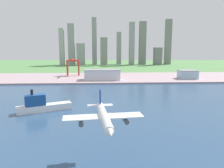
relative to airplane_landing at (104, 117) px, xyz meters
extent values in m
plane|color=#588D4F|center=(11.91, 125.57, -26.58)|extent=(2400.00, 2400.00, 0.00)
cube|color=#2D4C70|center=(11.91, 65.57, -26.50)|extent=(840.00, 360.00, 0.15)
cube|color=#AD959C|center=(11.91, 315.57, -25.33)|extent=(840.00, 140.00, 2.50)
cylinder|color=silver|center=(-0.04, 0.41, 0.14)|extent=(8.23, 38.01, 4.18)
cone|color=silver|center=(2.18, -20.03, 0.14)|extent=(4.44, 4.99, 3.97)
cube|color=silver|center=(-0.25, 2.29, -0.48)|extent=(38.97, 12.40, 0.50)
cube|color=#193899|center=(-1.88, 17.31, 4.74)|extent=(0.99, 4.56, 10.02)
cube|color=silver|center=(-1.88, 17.31, 0.98)|extent=(14.15, 5.62, 0.36)
cylinder|color=#4C4F54|center=(10.53, 2.32, -2.78)|extent=(2.85, 5.51, 2.30)
cylinder|color=#4C4F54|center=(-10.79, 0.00, -2.78)|extent=(2.85, 5.51, 2.30)
cube|color=white|center=(-54.05, 100.09, -23.30)|extent=(48.91, 28.47, 6.27)
cube|color=#19478C|center=(-61.44, 96.89, -15.14)|extent=(19.47, 14.54, 10.04)
cylinder|color=black|center=(-63.69, 95.91, -7.62)|extent=(2.34, 2.34, 5.01)
cube|color=#B72D23|center=(-69.43, 336.30, -9.83)|extent=(2.20, 2.20, 28.50)
cube|color=#B72D23|center=(-47.02, 336.30, -9.83)|extent=(2.20, 2.20, 28.50)
cube|color=#B72D23|center=(-69.43, 344.30, -9.83)|extent=(2.20, 2.20, 28.50)
cube|color=#B72D23|center=(-47.02, 344.30, -9.83)|extent=(2.20, 2.20, 28.50)
cube|color=#B72D23|center=(-58.23, 340.30, 5.82)|extent=(24.81, 10.00, 2.80)
cube|color=#B72D23|center=(-58.23, 331.66, 8.62)|extent=(2.60, 34.56, 2.60)
cube|color=silver|center=(0.24, 280.63, -15.71)|extent=(61.19, 28.35, 16.75)
cube|color=gray|center=(0.24, 280.63, -6.73)|extent=(62.42, 28.92, 1.20)
cube|color=#99BCD1|center=(154.95, 286.24, -16.93)|extent=(31.48, 24.02, 14.30)
cube|color=gray|center=(154.95, 286.24, -9.18)|extent=(32.11, 24.50, 1.20)
cube|color=#9FA4A5|center=(-132.08, 640.57, 33.61)|extent=(15.31, 24.63, 120.38)
cube|color=gray|center=(-99.70, 639.91, 40.86)|extent=(21.54, 26.32, 134.88)
cube|color=gray|center=(-69.60, 631.87, 9.14)|extent=(25.71, 21.31, 71.43)
cube|color=gray|center=(-24.39, 649.63, 51.49)|extent=(15.66, 22.10, 156.14)
cube|color=gray|center=(6.85, 622.81, 18.67)|extent=(22.72, 15.32, 90.51)
cube|color=#93909B|center=(59.01, 659.11, 28.43)|extent=(14.92, 18.99, 110.03)
cube|color=gray|center=(100.27, 635.44, 43.50)|extent=(15.99, 26.74, 140.17)
cube|color=gray|center=(138.45, 646.63, 45.62)|extent=(23.51, 14.16, 144.41)
cube|color=slate|center=(187.84, 628.52, 2.39)|extent=(25.57, 23.06, 57.95)
cube|color=slate|center=(229.06, 654.83, 49.79)|extent=(18.96, 21.83, 152.73)
camera|label=1|loc=(-0.91, -97.46, 32.24)|focal=34.79mm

